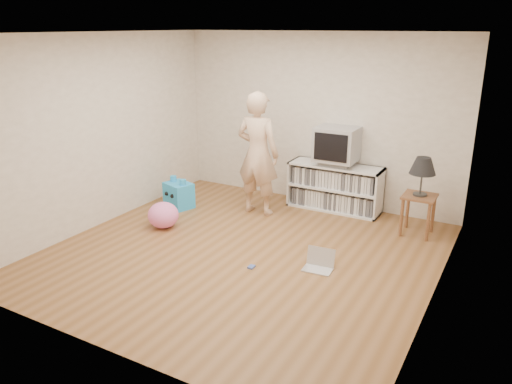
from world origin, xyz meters
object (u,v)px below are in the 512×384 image
object	(u,v)px
crt_tv	(337,144)
plush_blue	(179,195)
dvd_deck	(336,163)
plush_pink	(163,215)
side_table	(419,205)
person	(258,154)
media_unit	(335,187)
table_lamp	(423,167)
laptop	(319,263)

from	to	relation	value
crt_tv	plush_blue	xyz separation A→B (m)	(-2.12, -1.09, -0.82)
dvd_deck	plush_pink	xyz separation A→B (m)	(-1.81, -1.85, -0.55)
crt_tv	side_table	xyz separation A→B (m)	(1.31, -0.37, -0.60)
plush_blue	person	bearing A→B (deg)	37.41
media_unit	table_lamp	world-z (taller)	table_lamp
plush_pink	person	bearing A→B (deg)	53.30
dvd_deck	plush_pink	distance (m)	2.64
crt_tv	laptop	size ratio (longest dim) A/B	1.71
table_lamp	laptop	distance (m)	1.95
dvd_deck	plush_blue	world-z (taller)	dvd_deck
laptop	plush_blue	world-z (taller)	plush_blue
media_unit	laptop	distance (m)	2.05
table_lamp	plush_blue	bearing A→B (deg)	-168.10
plush_blue	plush_pink	size ratio (longest dim) A/B	1.15
dvd_deck	plush_pink	bearing A→B (deg)	-134.39
side_table	laptop	xyz separation A→B (m)	(-0.76, -1.57, -0.35)
crt_tv	media_unit	bearing A→B (deg)	90.00
side_table	person	distance (m)	2.34
crt_tv	plush_pink	world-z (taller)	crt_tv
dvd_deck	person	bearing A→B (deg)	-143.82
table_lamp	person	world-z (taller)	person
media_unit	plush_blue	size ratio (longest dim) A/B	2.85
crt_tv	plush_pink	distance (m)	2.72
person	laptop	xyz separation A→B (m)	(1.50, -1.25, -0.84)
media_unit	dvd_deck	distance (m)	0.39
person	plush_pink	world-z (taller)	person
dvd_deck	plush_blue	bearing A→B (deg)	-152.70
table_lamp	side_table	bearing A→B (deg)	0.00
media_unit	crt_tv	xyz separation A→B (m)	(-0.00, -0.02, 0.67)
media_unit	side_table	size ratio (longest dim) A/B	2.55
media_unit	laptop	world-z (taller)	media_unit
person	laptop	world-z (taller)	person
side_table	plush_blue	distance (m)	3.51
side_table	plush_blue	bearing A→B (deg)	-168.10
side_table	plush_pink	size ratio (longest dim) A/B	1.29
crt_tv	plush_pink	xyz separation A→B (m)	(-1.81, -1.84, -0.84)
dvd_deck	crt_tv	bearing A→B (deg)	-90.00
dvd_deck	plush_pink	world-z (taller)	dvd_deck
crt_tv	plush_blue	bearing A→B (deg)	-152.78
dvd_deck	table_lamp	size ratio (longest dim) A/B	0.87
dvd_deck	side_table	bearing A→B (deg)	-15.74
media_unit	plush_pink	size ratio (longest dim) A/B	3.29
media_unit	plush_pink	world-z (taller)	media_unit
laptop	plush_blue	bearing A→B (deg)	157.79
person	plush_blue	distance (m)	1.42
side_table	person	world-z (taller)	person
plush_blue	laptop	bearing A→B (deg)	0.99
table_lamp	person	bearing A→B (deg)	-171.85
side_table	crt_tv	bearing A→B (deg)	164.39
side_table	table_lamp	size ratio (longest dim) A/B	1.07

